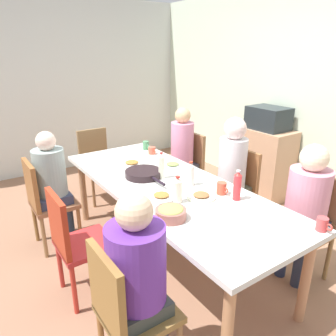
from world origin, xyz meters
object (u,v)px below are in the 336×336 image
Objects in this scene: chair_4 at (97,160)px; person_5 at (52,180)px; person_3 at (138,272)px; bottle_1 at (161,166)px; plate_2 at (173,165)px; cup_2 at (152,151)px; plate_0 at (201,196)px; serving_pan at (144,174)px; cup_0 at (146,146)px; chair_3 at (125,309)px; chair_6 at (187,165)px; bowl_0 at (171,213)px; cup_3 at (222,188)px; chair_5 at (45,199)px; chair_0 at (309,221)px; dining_table at (168,192)px; person_0 at (306,201)px; plate_1 at (132,163)px; bottle_0 at (237,186)px; person_6 at (181,150)px; chair_2 at (236,188)px; side_cabinet at (263,163)px; bottle_3 at (191,174)px; cup_1 at (322,224)px; person_2 at (231,168)px; plate_3 at (161,196)px; chair_1 at (74,240)px; microwave at (268,118)px; bottle_2 at (178,190)px.

chair_4 is 1.11m from person_5.
person_3 is 4.87× the size of bottle_1.
plate_2 is 0.46m from cup_2.
plate_0 is at bearing 1.82° from chair_4.
cup_0 is at bearing 147.84° from serving_pan.
chair_3 is 1.37m from serving_pan.
chair_4 is 1.16m from chair_6.
bowl_0 is at bearing -35.76° from plate_2.
bowl_0 is 1.89× the size of cup_3.
bowl_0 is 1.64m from cup_0.
chair_5 is 7.85× the size of cup_3.
plate_0 is at bearing -120.39° from chair_0.
plate_0 is at bearing 9.79° from dining_table.
plate_1 is (-1.45, -0.78, 0.05)m from person_0.
person_3 is 5.18× the size of plate_0.
bottle_0 is (1.38, 1.03, 0.18)m from person_5.
person_6 is at bearing 141.00° from bowl_0.
side_cabinet is at bearing 115.51° from chair_2.
cup_3 is 0.30m from bottle_3.
cup_1 is at bearing -21.32° from chair_2.
chair_5 reaches higher than cup_0.
bottle_1 reaches higher than chair_3.
plate_2 is at bearing -6.43° from cup_0.
chair_3 is 1.21m from bottle_0.
cup_0 is 1.53m from bottle_0.
chair_2 reaches higher than cup_3.
chair_6 is 8.42× the size of cup_1.
cup_0 is (-0.15, -0.40, 0.09)m from person_6.
cup_0 reaches higher than cup_1.
cup_3 is at bearing 112.86° from person_3.
bottle_1 is (-0.56, -0.21, 0.07)m from cup_3.
bowl_0 is (1.33, -1.17, 0.29)m from chair_6.
chair_5 is 1.22m from cup_2.
cup_2 is (-0.81, -0.43, 0.05)m from person_2.
person_6 is (-0.00, 1.61, 0.21)m from chair_5.
person_2 is 0.91m from cup_2.
plate_3 is at bearing 158.00° from bowl_0.
plate_0 is 1.38m from cup_0.
person_2 is 0.66m from cup_3.
cup_0 is 0.90m from bottle_1.
bottle_1 is at bearing 151.73° from bowl_0.
chair_3 is 8.36× the size of cup_0.
chair_1 is at bearing -115.98° from chair_0.
plate_2 is (-1.17, 1.05, 0.05)m from person_3.
side_cabinet is at bearing 58.02° from chair_4.
microwave is (-0.47, 1.84, 0.35)m from dining_table.
bottle_0 is (0.89, -0.02, 0.10)m from plate_2.
dining_table is 1.05m from cup_0.
plate_1 is 0.95m from bottle_2.
bowl_0 is at bearing -105.57° from chair_0.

